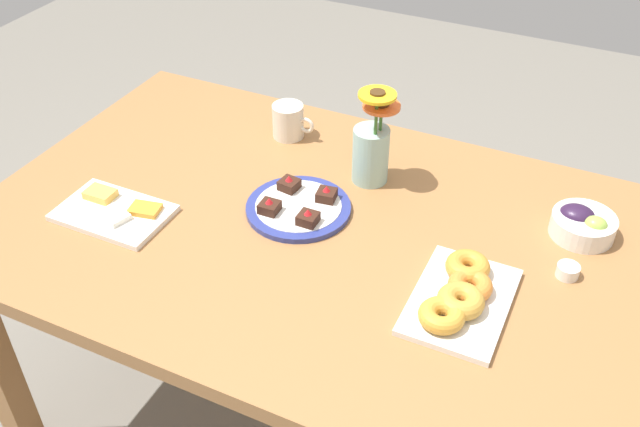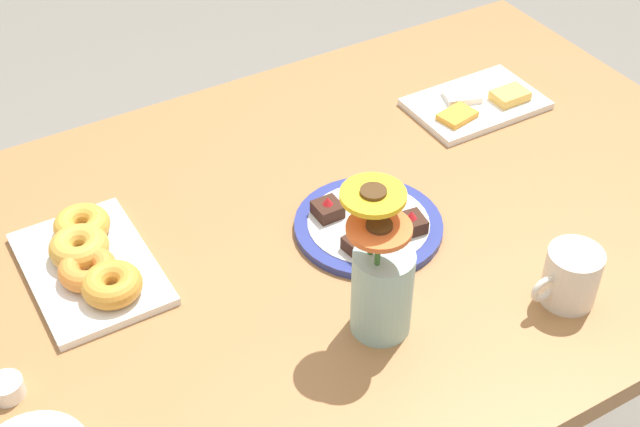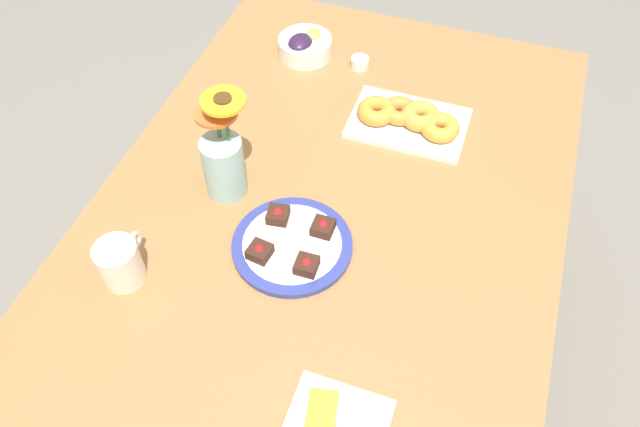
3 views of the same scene
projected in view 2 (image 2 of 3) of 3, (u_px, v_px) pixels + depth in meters
name	position (u px, v px, depth m)	size (l,w,h in m)	color
dining_table	(320.00, 268.00, 1.55)	(1.60, 1.00, 0.74)	#9E6B3D
coffee_mug	(571.00, 276.00, 1.34)	(0.12, 0.09, 0.09)	silver
cheese_platter	(477.00, 103.00, 1.77)	(0.26, 0.17, 0.03)	white
croissant_platter	(90.00, 260.00, 1.40)	(0.19, 0.28, 0.05)	white
jam_cup_honey	(7.00, 388.00, 1.22)	(0.05, 0.05, 0.03)	white
dessert_plate	(368.00, 224.00, 1.49)	(0.25, 0.25, 0.05)	navy
flower_vase	(381.00, 283.00, 1.27)	(0.11, 0.11, 0.26)	#99C1B7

